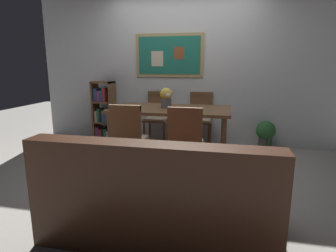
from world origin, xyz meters
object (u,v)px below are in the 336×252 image
object	(u,v)px
dining_chair_far_right	(200,115)
flower_vase	(166,97)
dining_chair_near_right	(186,139)
leather_couch	(159,198)
dining_chair_near_left	(128,135)
dining_chair_far_left	(157,114)
dining_table	(170,114)
potted_ivy	(266,134)
bookshelf	(104,114)

from	to	relation	value
dining_chair_far_right	flower_vase	xyz separation A→B (m)	(-0.42, -0.79, 0.38)
dining_chair_near_right	leather_couch	distance (m)	1.07
dining_chair_near_left	leather_couch	world-z (taller)	dining_chair_near_left
dining_chair_near_right	dining_chair_far_left	bearing A→B (deg)	114.96
dining_chair_far_left	dining_table	bearing A→B (deg)	-63.25
dining_table	leather_couch	xyz separation A→B (m)	(0.29, -1.86, -0.36)
leather_couch	potted_ivy	distance (m)	2.81
dining_chair_near_right	flower_vase	xyz separation A→B (m)	(-0.41, 0.84, 0.38)
dining_chair_far_left	dining_chair_far_right	distance (m)	0.74
dining_chair_near_left	dining_chair_far_left	bearing A→B (deg)	90.99
leather_couch	dining_table	bearing A→B (deg)	98.78
dining_chair_near_right	dining_chair_far_right	bearing A→B (deg)	89.83
dining_chair_far_right	leather_couch	world-z (taller)	dining_chair_far_right
leather_couch	flower_vase	distance (m)	2.01
dining_chair_far_left	potted_ivy	distance (m)	1.81
dining_table	dining_chair_far_left	bearing A→B (deg)	116.75
potted_ivy	dining_chair_near_right	bearing A→B (deg)	-124.91
dining_chair_far_left	leather_couch	xyz separation A→B (m)	(0.67, -2.62, -0.22)
potted_ivy	leather_couch	bearing A→B (deg)	-113.62
leather_couch	dining_chair_far_right	bearing A→B (deg)	88.60
leather_couch	dining_chair_near_left	bearing A→B (deg)	120.53
dining_chair_far_left	bookshelf	xyz separation A→B (m)	(-0.97, -0.04, -0.04)
dining_chair_near_left	bookshelf	world-z (taller)	bookshelf
dining_chair_near_right	bookshelf	xyz separation A→B (m)	(-1.70, 1.53, -0.04)
dining_table	flower_vase	size ratio (longest dim) A/B	5.94
potted_ivy	dining_chair_far_left	bearing A→B (deg)	178.52
dining_chair_far_right	flower_vase	size ratio (longest dim) A/B	3.21
dining_chair_far_left	flower_vase	size ratio (longest dim) A/B	3.21
leather_couch	bookshelf	world-z (taller)	bookshelf
dining_chair_far_left	flower_vase	bearing A→B (deg)	-66.52
dining_chair_near_right	potted_ivy	world-z (taller)	dining_chair_near_right
dining_chair_far_left	bookshelf	bearing A→B (deg)	-177.38
dining_chair_far_right	flower_vase	distance (m)	0.97
leather_couch	potted_ivy	bearing A→B (deg)	66.38
dining_chair_far_left	dining_chair_near_left	xyz separation A→B (m)	(0.03, -1.53, 0.00)
dining_table	flower_vase	world-z (taller)	flower_vase
dining_table	dining_chair_near_left	world-z (taller)	dining_chair_near_left
leather_couch	dining_chair_far_left	bearing A→B (deg)	104.36
dining_chair_near_right	bookshelf	size ratio (longest dim) A/B	0.84
dining_table	leather_couch	bearing A→B (deg)	-81.22
dining_chair_far_left	leather_couch	bearing A→B (deg)	-75.64
dining_chair_near_left	flower_vase	size ratio (longest dim) A/B	3.21
dining_chair_near_left	bookshelf	distance (m)	1.79
dining_table	flower_vase	distance (m)	0.25
leather_couch	flower_vase	world-z (taller)	flower_vase
dining_chair_near_left	dining_chair_near_right	size ratio (longest dim) A/B	1.00
dining_table	leather_couch	world-z (taller)	leather_couch
potted_ivy	flower_vase	distance (m)	1.75
flower_vase	dining_table	bearing A→B (deg)	-22.09
dining_chair_near_left	leather_couch	xyz separation A→B (m)	(0.64, -1.09, -0.22)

